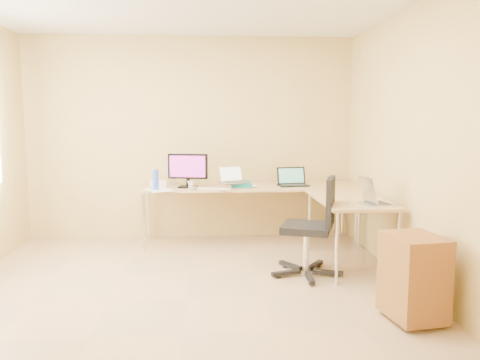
{
  "coord_description": "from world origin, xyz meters",
  "views": [
    {
      "loc": [
        0.16,
        -4.15,
        1.59
      ],
      "look_at": [
        0.55,
        1.1,
        0.9
      ],
      "focal_mm": 36.69,
      "sensor_mm": 36.0,
      "label": 1
    }
  ],
  "objects": [
    {
      "name": "desk_fan",
      "position": [
        -0.23,
        2.05,
        0.86
      ],
      "size": [
        0.24,
        0.24,
        0.26
      ],
      "primitive_type": "cylinder",
      "rotation": [
        0.0,
        0.0,
        0.16
      ],
      "color": "silver",
      "rests_on": "desk_main"
    },
    {
      "name": "office_chair",
      "position": [
        1.18,
        0.57,
        0.5
      ],
      "size": [
        0.77,
        0.77,
        1.0
      ],
      "primitive_type": "cube",
      "rotation": [
        0.0,
        0.0,
        -0.35
      ],
      "color": "black",
      "rests_on": "ground"
    },
    {
      "name": "desk_return",
      "position": [
        1.7,
        0.85,
        0.36
      ],
      "size": [
        0.7,
        1.3,
        0.73
      ],
      "primitive_type": "cube",
      "color": "tan",
      "rests_on": "ground"
    },
    {
      "name": "wall_right",
      "position": [
        2.1,
        0.0,
        1.3
      ],
      "size": [
        0.0,
        4.5,
        4.5
      ],
      "primitive_type": "plane",
      "rotation": [
        1.57,
        0.0,
        -1.57
      ],
      "color": "#D6B76A",
      "rests_on": "ground"
    },
    {
      "name": "mug",
      "position": [
        0.01,
        1.7,
        0.77
      ],
      "size": [
        0.12,
        0.12,
        0.09
      ],
      "primitive_type": "imported",
      "rotation": [
        0.0,
        0.0,
        -0.4
      ],
      "color": "white",
      "rests_on": "desk_main"
    },
    {
      "name": "laptop_center",
      "position": [
        0.52,
        1.69,
        0.89
      ],
      "size": [
        0.38,
        0.34,
        0.2
      ],
      "primitive_type": "cube",
      "rotation": [
        0.0,
        0.0,
        0.41
      ],
      "color": "silver",
      "rests_on": "desk_main"
    },
    {
      "name": "white_box",
      "position": [
        -0.4,
        1.86,
        0.77
      ],
      "size": [
        0.21,
        0.16,
        0.07
      ],
      "primitive_type": "cube",
      "rotation": [
        0.0,
        0.0,
        0.07
      ],
      "color": "white",
      "rests_on": "desk_main"
    },
    {
      "name": "laptop_black",
      "position": [
        1.26,
        1.79,
        0.84
      ],
      "size": [
        0.4,
        0.32,
        0.23
      ],
      "primitive_type": "cube",
      "rotation": [
        0.0,
        0.0,
        0.15
      ],
      "color": "black",
      "rests_on": "desk_main"
    },
    {
      "name": "wall_front",
      "position": [
        0.0,
        -2.25,
        1.3
      ],
      "size": [
        4.5,
        0.0,
        4.5
      ],
      "primitive_type": "plane",
      "rotation": [
        -1.57,
        0.0,
        0.0
      ],
      "color": "#D6B76A",
      "rests_on": "ground"
    },
    {
      "name": "mouse",
      "position": [
        0.76,
        1.67,
        0.75
      ],
      "size": [
        0.12,
        0.1,
        0.04
      ],
      "primitive_type": "ellipsoid",
      "rotation": [
        0.0,
        0.0,
        0.3
      ],
      "color": "silver",
      "rests_on": "desk_main"
    },
    {
      "name": "floor",
      "position": [
        0.0,
        0.0,
        0.0
      ],
      "size": [
        4.5,
        4.5,
        0.0
      ],
      "primitive_type": "plane",
      "color": "tan",
      "rests_on": "ground"
    },
    {
      "name": "monitor",
      "position": [
        -0.03,
        1.74,
        0.94
      ],
      "size": [
        0.5,
        0.25,
        0.41
      ],
      "primitive_type": "cube",
      "rotation": [
        0.0,
        0.0,
        -0.2
      ],
      "color": "black",
      "rests_on": "desk_main"
    },
    {
      "name": "cabinet",
      "position": [
        1.77,
        -0.61,
        0.36
      ],
      "size": [
        0.44,
        0.52,
        0.65
      ],
      "primitive_type": "cube",
      "rotation": [
        0.0,
        0.0,
        0.14
      ],
      "color": "#9C5938",
      "rests_on": "ground"
    },
    {
      "name": "papers",
      "position": [
        -0.37,
        1.55,
        0.73
      ],
      "size": [
        0.36,
        0.41,
        0.01
      ],
      "primitive_type": "cube",
      "rotation": [
        0.0,
        0.0,
        0.44
      ],
      "color": "white",
      "rests_on": "desk_main"
    },
    {
      "name": "wall_back",
      "position": [
        0.0,
        2.25,
        1.3
      ],
      "size": [
        4.5,
        0.0,
        4.5
      ],
      "primitive_type": "plane",
      "rotation": [
        1.57,
        0.0,
        0.0
      ],
      "color": "#D6B76A",
      "rests_on": "ground"
    },
    {
      "name": "black_cup",
      "position": [
        1.68,
        1.59,
        0.8
      ],
      "size": [
        0.08,
        0.08,
        0.13
      ],
      "primitive_type": "cylinder",
      "rotation": [
        0.0,
        0.0,
        -0.05
      ],
      "color": "black",
      "rests_on": "desk_main"
    },
    {
      "name": "cd_stack",
      "position": [
        0.03,
        1.55,
        0.74
      ],
      "size": [
        0.13,
        0.13,
        0.03
      ],
      "primitive_type": "cylinder",
      "rotation": [
        0.0,
        0.0,
        -0.14
      ],
      "color": "silver",
      "rests_on": "desk_main"
    },
    {
      "name": "book_stack",
      "position": [
        0.62,
        1.8,
        0.76
      ],
      "size": [
        0.25,
        0.34,
        0.05
      ],
      "primitive_type": "cube",
      "rotation": [
        0.0,
        0.0,
        -0.03
      ],
      "color": "#166F6F",
      "rests_on": "desk_main"
    },
    {
      "name": "desk_main",
      "position": [
        0.72,
        1.85,
        0.36
      ],
      "size": [
        2.65,
        0.7,
        0.73
      ],
      "primitive_type": "cube",
      "color": "tan",
      "rests_on": "ground"
    },
    {
      "name": "laptop_return",
      "position": [
        1.85,
        0.45,
        0.84
      ],
      "size": [
        0.38,
        0.33,
        0.22
      ],
      "primitive_type": "cube",
      "rotation": [
        0.0,
        0.0,
        1.77
      ],
      "color": "silver",
      "rests_on": "desk_return"
    },
    {
      "name": "water_bottle",
      "position": [
        -0.4,
        1.55,
        0.85
      ],
      "size": [
        0.08,
        0.08,
        0.24
      ],
      "primitive_type": "cylinder",
      "rotation": [
        0.0,
        0.0,
        0.25
      ],
      "color": "blue",
      "rests_on": "desk_main"
    },
    {
      "name": "keyboard",
      "position": [
        0.28,
        1.55,
        0.74
      ],
      "size": [
        0.41,
        0.19,
        0.02
      ],
      "primitive_type": "cube",
      "rotation": [
        0.0,
        0.0,
        -0.21
      ],
      "color": "silver",
      "rests_on": "desk_main"
    }
  ]
}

